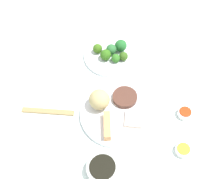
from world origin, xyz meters
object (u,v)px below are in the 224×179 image
at_px(broccoli_plate, 111,56).
at_px(sauce_ramekin_hot_mustard, 183,150).
at_px(chopsticks_pair, 48,111).
at_px(soy_sauce_bowl, 103,169).
at_px(sauce_ramekin_sweet_and_sour, 185,113).
at_px(main_plate, 116,114).

xyz_separation_m(broccoli_plate, sauce_ramekin_hot_mustard, (-0.35, -0.37, 0.00)).
height_order(broccoli_plate, chopsticks_pair, broccoli_plate).
bearing_deg(sauce_ramekin_hot_mustard, chopsticks_pair, 89.18).
bearing_deg(soy_sauce_bowl, sauce_ramekin_hot_mustard, -58.75).
xyz_separation_m(soy_sauce_bowl, sauce_ramekin_sweet_and_sour, (0.30, -0.23, -0.01)).
bearing_deg(sauce_ramekin_hot_mustard, broccoli_plate, 46.76).
xyz_separation_m(main_plate, sauce_ramekin_hot_mustard, (-0.07, -0.26, 0.00)).
xyz_separation_m(sauce_ramekin_hot_mustard, chopsticks_pair, (0.01, 0.51, -0.01)).
bearing_deg(broccoli_plate, soy_sauce_bowl, -165.75).
relative_size(broccoli_plate, sauce_ramekin_sweet_and_sour, 4.35).
relative_size(sauce_ramekin_hot_mustard, chopsticks_pair, 0.27).
distance_m(broccoli_plate, soy_sauce_bowl, 0.51).
bearing_deg(sauce_ramekin_sweet_and_sour, chopsticks_pair, 105.77).
xyz_separation_m(broccoli_plate, sauce_ramekin_sweet_and_sour, (-0.20, -0.35, 0.00)).
bearing_deg(sauce_ramekin_sweet_and_sour, soy_sauce_bowl, 142.40).
bearing_deg(sauce_ramekin_sweet_and_sour, sauce_ramekin_hot_mustard, -173.95).
xyz_separation_m(main_plate, soy_sauce_bowl, (-0.22, -0.02, 0.01)).
bearing_deg(broccoli_plate, chopsticks_pair, 156.90).
height_order(broccoli_plate, sauce_ramekin_sweet_and_sour, sauce_ramekin_sweet_and_sour).
xyz_separation_m(broccoli_plate, soy_sauce_bowl, (-0.50, -0.13, 0.01)).
relative_size(sauce_ramekin_sweet_and_sour, chopsticks_pair, 0.27).
bearing_deg(soy_sauce_bowl, sauce_ramekin_sweet_and_sour, -37.60).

